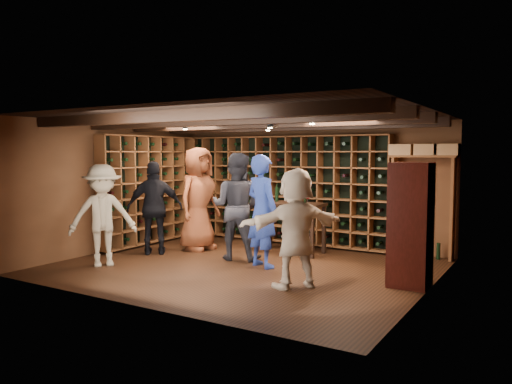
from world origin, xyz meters
The scene contains 13 objects.
ground centered at (0.00, 0.00, 0.00)m, with size 6.00×6.00×0.00m, color #331B0E.
room_shell centered at (0.00, 0.05, 2.42)m, with size 6.00×6.00×6.00m.
wine_rack_back centered at (-0.52, 2.33, 1.15)m, with size 4.65×0.30×2.20m.
wine_rack_left centered at (-2.83, 0.82, 1.15)m, with size 0.30×2.65×2.20m.
crate_shelf centered at (2.41, 2.32, 1.57)m, with size 1.20×0.32×2.07m.
display_cabinet centered at (2.71, 0.20, 0.86)m, with size 0.55×0.50×1.75m.
man_blue_shirt centered at (0.28, 0.17, 0.94)m, with size 0.69×0.45×1.88m, color navy.
man_grey_suit centered at (-0.42, 0.46, 0.96)m, with size 0.93×0.72×1.91m, color black.
guest_red_floral centered at (-1.55, 0.82, 1.01)m, with size 0.99×0.64×2.02m, color maroon.
guest_woman_black centered at (-1.98, 0.03, 0.88)m, with size 1.03×0.43×1.76m, color black.
guest_khaki centered at (-2.06, -1.15, 0.86)m, with size 1.11×0.64×1.72m, color gray.
guest_beige centered at (1.34, -0.68, 0.85)m, with size 1.58×0.50×1.71m, color tan.
tasting_table centered at (0.13, 1.48, 0.84)m, with size 1.28×0.65×1.25m.
Camera 1 is at (4.48, -6.95, 1.91)m, focal length 35.00 mm.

